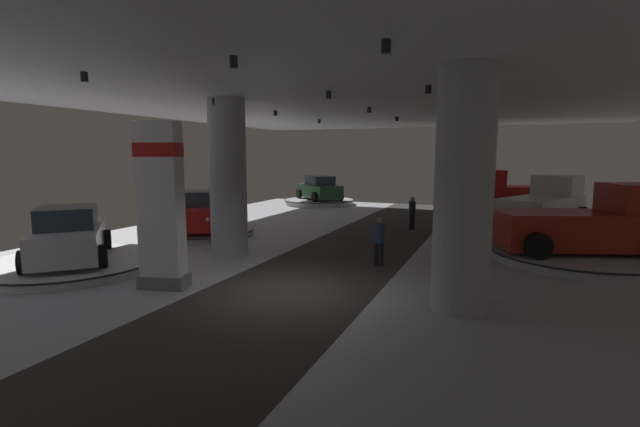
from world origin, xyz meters
name	(u,v)px	position (x,y,z in m)	size (l,w,h in m)	color
ground	(290,292)	(0.00, 0.00, -0.02)	(24.00, 44.00, 0.06)	#B2B2B7
ceiling_with_spotlights	(288,73)	(0.00, 0.00, 5.55)	(24.00, 44.00, 0.39)	silver
column_left	(228,178)	(-3.95, 3.14, 2.75)	(1.30, 1.30, 5.50)	#ADADB2
column_right	(464,191)	(4.23, 0.30, 2.75)	(1.30, 1.30, 5.50)	#ADADB2
brand_sign_pylon	(161,204)	(-3.27, -0.98, 2.28)	(1.38, 0.93, 4.41)	slate
display_platform_mid_left	(202,232)	(-7.24, 5.87, 0.15)	(4.54, 4.54, 0.27)	#B7B7BC
display_car_mid_left	(202,212)	(-7.26, 5.90, 1.04)	(3.69, 4.54, 1.71)	red
display_platform_deep_right	(514,212)	(5.77, 18.48, 0.21)	(5.68, 5.68, 0.38)	#333338
pickup_truck_deep_right	(510,193)	(5.47, 18.37, 1.31)	(5.70, 4.01, 2.30)	red
display_platform_deep_left	(319,202)	(-7.18, 19.38, 0.20)	(5.02, 5.02, 0.36)	#B7B7BC
display_car_deep_left	(319,189)	(-7.16, 19.36, 1.12)	(4.31, 4.17, 1.71)	#2D5638
display_platform_near_left	(71,263)	(-7.45, -0.47, 0.15)	(5.39, 5.39, 0.26)	silver
display_car_near_left	(69,236)	(-7.43, -0.49, 1.03)	(4.26, 4.23, 1.71)	silver
display_platform_far_right	(540,227)	(6.81, 13.07, 0.14)	(5.68, 5.68, 0.25)	silver
pickup_truck_far_right	(545,205)	(6.95, 13.36, 1.18)	(4.35, 5.69, 2.30)	silver
display_platform_mid_right	(578,256)	(7.53, 6.75, 0.17)	(5.68, 5.68, 0.31)	#B7B7BC
pickup_truck_mid_right	(591,224)	(7.83, 6.86, 1.25)	(5.70, 3.99, 2.30)	maroon
visitor_walking_near	(379,238)	(1.46, 3.53, 0.91)	(0.32, 0.32, 1.59)	black
visitor_walking_far	(412,211)	(1.13, 10.90, 0.91)	(0.32, 0.32, 1.59)	black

